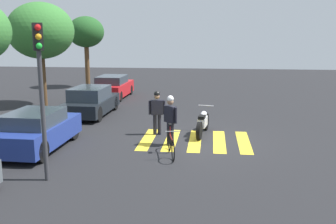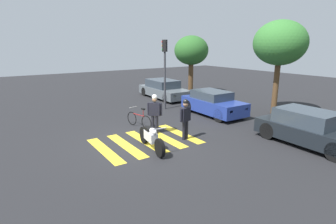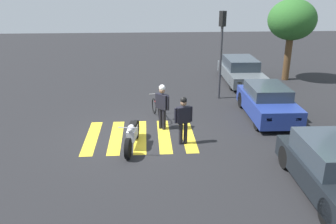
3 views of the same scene
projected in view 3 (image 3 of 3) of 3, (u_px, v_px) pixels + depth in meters
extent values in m
plane|color=#232326|center=(140.00, 136.00, 13.04)|extent=(60.00, 60.00, 0.00)
cylinder|color=black|center=(128.00, 148.00, 11.30)|extent=(0.70, 0.24, 0.69)
cylinder|color=black|center=(136.00, 129.00, 12.78)|extent=(0.70, 0.24, 0.69)
cube|color=silver|center=(132.00, 133.00, 12.02)|extent=(0.83, 0.39, 0.36)
ellipsoid|color=silver|center=(131.00, 128.00, 11.71)|extent=(0.51, 0.31, 0.24)
cube|color=black|center=(133.00, 124.00, 12.13)|extent=(0.47, 0.30, 0.12)
cylinder|color=#A5A5AD|center=(128.00, 128.00, 11.13)|extent=(0.12, 0.62, 0.04)
torus|color=black|center=(154.00, 106.00, 15.24)|extent=(0.68, 0.19, 0.69)
torus|color=black|center=(160.00, 114.00, 14.26)|extent=(0.68, 0.19, 0.69)
cylinder|color=maroon|center=(157.00, 104.00, 14.66)|extent=(0.84, 0.22, 0.04)
cylinder|color=maroon|center=(159.00, 102.00, 14.30)|extent=(0.04, 0.04, 0.34)
cube|color=black|center=(159.00, 98.00, 14.24)|extent=(0.22, 0.14, 0.06)
cylinder|color=#99999E|center=(155.00, 94.00, 14.94)|extent=(0.13, 0.46, 0.03)
cylinder|color=black|center=(161.00, 118.00, 13.63)|extent=(0.14, 0.14, 0.84)
cylinder|color=black|center=(164.00, 119.00, 13.52)|extent=(0.14, 0.14, 0.84)
cube|color=black|center=(162.00, 102.00, 13.33)|extent=(0.48, 0.49, 0.59)
sphere|color=#8C664C|center=(162.00, 90.00, 13.17)|extent=(0.23, 0.23, 0.23)
cylinder|color=black|center=(156.00, 100.00, 13.50)|extent=(0.09, 0.09, 0.57)
cylinder|color=black|center=(168.00, 103.00, 13.15)|extent=(0.09, 0.09, 0.57)
sphere|color=white|center=(162.00, 88.00, 13.13)|extent=(0.24, 0.24, 0.24)
cylinder|color=black|center=(186.00, 133.00, 12.34)|extent=(0.14, 0.14, 0.81)
cylinder|color=black|center=(181.00, 133.00, 12.29)|extent=(0.14, 0.14, 0.81)
cube|color=black|center=(183.00, 115.00, 12.08)|extent=(0.30, 0.51, 0.58)
sphere|color=#8C664C|center=(184.00, 103.00, 11.93)|extent=(0.22, 0.22, 0.22)
cylinder|color=black|center=(191.00, 114.00, 12.16)|extent=(0.09, 0.09, 0.55)
cylinder|color=black|center=(176.00, 116.00, 12.00)|extent=(0.09, 0.09, 0.55)
sphere|color=black|center=(184.00, 100.00, 11.89)|extent=(0.23, 0.23, 0.23)
cube|color=yellow|center=(92.00, 138.00, 12.93)|extent=(3.05, 0.45, 0.01)
cube|color=yellow|center=(116.00, 137.00, 12.98)|extent=(3.05, 0.45, 0.01)
cube|color=yellow|center=(140.00, 136.00, 13.03)|extent=(3.05, 0.45, 0.01)
cube|color=yellow|center=(164.00, 136.00, 13.09)|extent=(3.05, 0.45, 0.01)
cube|color=yellow|center=(188.00, 135.00, 13.14)|extent=(3.05, 0.45, 0.01)
cylinder|color=black|center=(263.00, 83.00, 18.74)|extent=(0.67, 0.23, 0.67)
cylinder|color=black|center=(232.00, 84.00, 18.68)|extent=(0.67, 0.23, 0.67)
cylinder|color=black|center=(248.00, 70.00, 21.73)|extent=(0.67, 0.23, 0.67)
cylinder|color=black|center=(221.00, 70.00, 21.66)|extent=(0.67, 0.23, 0.67)
cube|color=slate|center=(241.00, 74.00, 20.15)|extent=(4.72, 2.00, 0.61)
cube|color=#333D47|center=(241.00, 63.00, 20.17)|extent=(2.57, 1.72, 0.57)
cube|color=#F2EDCC|center=(263.00, 83.00, 17.99)|extent=(0.08, 0.20, 0.12)
cube|color=#F2EDCC|center=(240.00, 83.00, 17.94)|extent=(0.08, 0.20, 0.12)
cylinder|color=black|center=(297.00, 121.00, 13.57)|extent=(0.72, 0.24, 0.72)
cylinder|color=black|center=(258.00, 121.00, 13.51)|extent=(0.72, 0.24, 0.72)
cylinder|color=black|center=(274.00, 99.00, 16.07)|extent=(0.72, 0.24, 0.72)
cylinder|color=black|center=(242.00, 100.00, 16.01)|extent=(0.72, 0.24, 0.72)
cube|color=navy|center=(267.00, 105.00, 14.72)|extent=(3.95, 1.83, 0.71)
cube|color=#333D47|center=(267.00, 91.00, 14.70)|extent=(2.15, 1.58, 0.46)
cube|color=#F2EDCC|center=(298.00, 119.00, 12.91)|extent=(0.08, 0.20, 0.12)
cube|color=#F2EDCC|center=(269.00, 119.00, 12.87)|extent=(0.08, 0.20, 0.12)
cylinder|color=black|center=(329.00, 213.00, 8.09)|extent=(0.72, 0.24, 0.71)
cylinder|color=black|center=(334.00, 156.00, 10.76)|extent=(0.72, 0.24, 0.71)
cylinder|color=black|center=(286.00, 157.00, 10.70)|extent=(0.72, 0.24, 0.71)
cube|color=black|center=(333.00, 176.00, 9.37)|extent=(4.14, 1.83, 0.62)
cube|color=#333D47|center=(333.00, 152.00, 9.36)|extent=(2.25, 1.58, 0.60)
cylinder|color=#38383D|center=(220.00, 64.00, 16.79)|extent=(0.12, 0.12, 3.53)
cube|color=black|center=(223.00, 19.00, 16.06)|extent=(0.33, 0.33, 0.70)
sphere|color=red|center=(221.00, 13.00, 16.08)|extent=(0.16, 0.16, 0.16)
sphere|color=orange|center=(221.00, 18.00, 16.16)|extent=(0.16, 0.16, 0.16)
sphere|color=green|center=(221.00, 24.00, 16.24)|extent=(0.16, 0.16, 0.16)
cylinder|color=brown|center=(287.00, 59.00, 20.39)|extent=(0.39, 0.39, 2.48)
ellipsoid|color=#2D6628|center=(292.00, 20.00, 19.61)|extent=(2.70, 2.70, 2.30)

